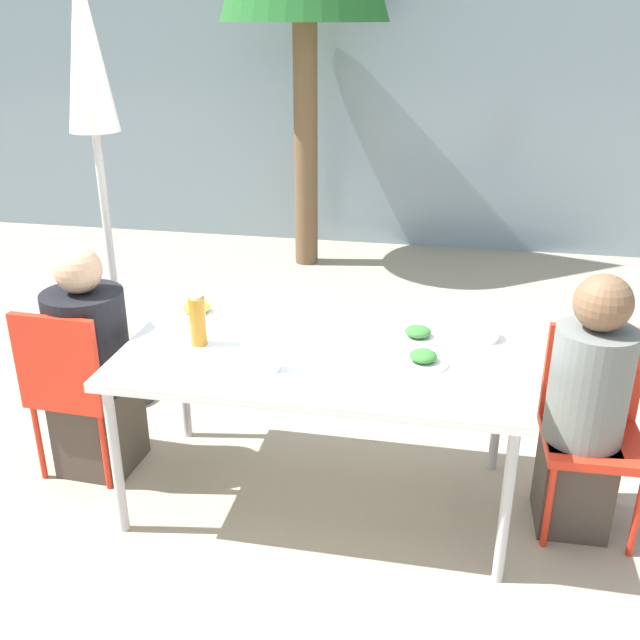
% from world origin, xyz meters
% --- Properties ---
extents(ground_plane, '(24.00, 24.00, 0.00)m').
position_xyz_m(ground_plane, '(0.00, 0.00, 0.00)').
color(ground_plane, tan).
extents(building_facade, '(10.00, 0.20, 3.00)m').
position_xyz_m(building_facade, '(0.00, 4.13, 1.50)').
color(building_facade, gray).
rests_on(building_facade, ground).
extents(dining_table, '(1.68, 0.88, 0.73)m').
position_xyz_m(dining_table, '(0.00, 0.00, 0.68)').
color(dining_table, white).
rests_on(dining_table, ground).
extents(chair_left, '(0.42, 0.42, 0.85)m').
position_xyz_m(chair_left, '(-1.14, -0.02, 0.50)').
color(chair_left, red).
rests_on(chair_left, ground).
extents(person_left, '(0.37, 0.37, 1.11)m').
position_xyz_m(person_left, '(-1.09, 0.05, 0.52)').
color(person_left, '#473D33').
rests_on(person_left, ground).
extents(chair_right, '(0.41, 0.41, 0.85)m').
position_xyz_m(chair_right, '(1.14, 0.11, 0.50)').
color(chair_right, red).
rests_on(chair_right, ground).
extents(person_right, '(0.32, 0.32, 1.14)m').
position_xyz_m(person_right, '(1.09, 0.03, 0.55)').
color(person_right, '#473D33').
rests_on(person_right, ground).
extents(closed_umbrella, '(0.36, 0.36, 2.33)m').
position_xyz_m(closed_umbrella, '(-1.28, 0.72, 1.66)').
color(closed_umbrella, '#333333').
rests_on(closed_umbrella, ground).
extents(plate_0, '(0.24, 0.24, 0.07)m').
position_xyz_m(plate_0, '(-0.65, 0.30, 0.75)').
color(plate_0, white).
rests_on(plate_0, dining_table).
extents(plate_1, '(0.21, 0.21, 0.06)m').
position_xyz_m(plate_1, '(0.39, 0.22, 0.75)').
color(plate_1, white).
rests_on(plate_1, dining_table).
extents(plate_2, '(0.21, 0.21, 0.06)m').
position_xyz_m(plate_2, '(0.43, -0.02, 0.75)').
color(plate_2, white).
rests_on(plate_2, dining_table).
extents(bottle, '(0.07, 0.07, 0.23)m').
position_xyz_m(bottle, '(-0.53, -0.01, 0.84)').
color(bottle, '#B7751E').
rests_on(bottle, dining_table).
extents(drinking_cup, '(0.08, 0.08, 0.10)m').
position_xyz_m(drinking_cup, '(-0.16, -0.19, 0.78)').
color(drinking_cup, white).
rests_on(drinking_cup, dining_table).
extents(salad_bowl, '(0.16, 0.16, 0.05)m').
position_xyz_m(salad_bowl, '(0.67, 0.28, 0.76)').
color(salad_bowl, white).
rests_on(salad_bowl, dining_table).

